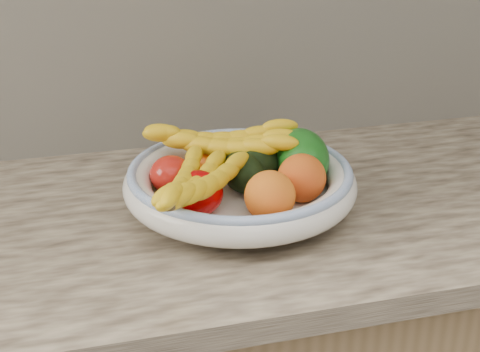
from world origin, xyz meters
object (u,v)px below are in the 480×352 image
Objects in this scene: fruit_bowl at (240,182)px; banana_bunch_front at (194,188)px; green_mango at (301,158)px; banana_bunch_back at (221,146)px.

banana_bunch_front is (-0.09, -0.07, 0.03)m from fruit_bowl.
banana_bunch_front reaches higher than fruit_bowl.
fruit_bowl is 0.12m from banana_bunch_front.
fruit_bowl is 2.86× the size of green_mango.
green_mango reaches higher than banana_bunch_back.
banana_bunch_back is at bearing 5.31° from banana_bunch_front.
green_mango is (0.11, 0.01, 0.03)m from fruit_bowl.
banana_bunch_back is (-0.13, 0.06, 0.01)m from green_mango.
banana_bunch_back is at bearing 103.20° from fruit_bowl.
fruit_bowl is 1.37× the size of banana_bunch_back.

